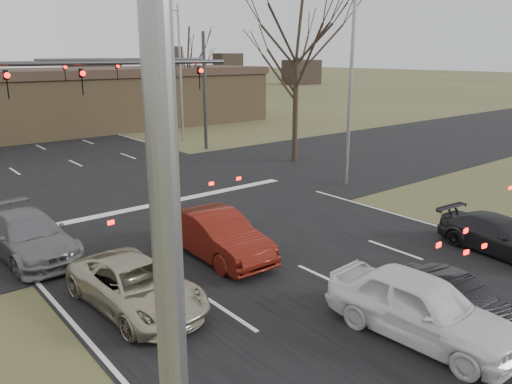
% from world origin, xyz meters
% --- Properties ---
extents(ground, '(360.00, 360.00, 0.00)m').
position_xyz_m(ground, '(0.00, 0.00, 0.00)').
color(ground, '#454B28').
rests_on(ground, ground).
extents(road_cross, '(200.00, 14.00, 0.02)m').
position_xyz_m(road_cross, '(0.00, 15.00, 0.01)').
color(road_cross, black).
rests_on(road_cross, ground).
extents(building, '(42.40, 10.40, 5.30)m').
position_xyz_m(building, '(2.00, 38.00, 2.67)').
color(building, brown).
rests_on(building, ground).
extents(mast_arm_near, '(12.12, 0.24, 8.00)m').
position_xyz_m(mast_arm_near, '(-5.23, 13.00, 5.07)').
color(mast_arm_near, '#383A3D').
rests_on(mast_arm_near, ground).
extents(mast_arm_far, '(11.12, 0.24, 8.00)m').
position_xyz_m(mast_arm_far, '(6.18, 23.00, 5.02)').
color(mast_arm_far, '#383A3D').
rests_on(mast_arm_far, ground).
extents(streetlight_left, '(2.34, 0.25, 10.00)m').
position_xyz_m(streetlight_left, '(-8.82, -4.00, 5.59)').
color(streetlight_left, gray).
rests_on(streetlight_left, ground).
extents(streetlight_right_near, '(2.34, 0.25, 10.00)m').
position_xyz_m(streetlight_right_near, '(8.82, 10.00, 5.59)').
color(streetlight_right_near, gray).
rests_on(streetlight_right_near, ground).
extents(streetlight_right_far, '(2.34, 0.25, 10.00)m').
position_xyz_m(streetlight_right_far, '(9.32, 27.00, 5.59)').
color(streetlight_right_far, gray).
rests_on(streetlight_right_far, ground).
extents(tree_right_near, '(6.90, 6.90, 11.50)m').
position_xyz_m(tree_right_near, '(11.00, 16.00, 8.90)').
color(tree_right_near, black).
rests_on(tree_right_near, ground).
extents(tree_right_far, '(5.40, 5.40, 9.00)m').
position_xyz_m(tree_right_far, '(15.00, 35.00, 6.96)').
color(tree_right_far, black).
rests_on(tree_right_far, ground).
extents(car_silver_suv, '(2.44, 4.77, 1.29)m').
position_xyz_m(car_silver_suv, '(-5.19, 4.90, 0.64)').
color(car_silver_suv, '#ABA48B').
rests_on(car_silver_suv, ground).
extents(car_white_sedan, '(2.20, 4.75, 1.58)m').
position_xyz_m(car_white_sedan, '(-0.60, -0.65, 0.79)').
color(car_white_sedan, white).
rests_on(car_white_sedan, ground).
extents(car_black_hatch, '(1.64, 3.84, 1.23)m').
position_xyz_m(car_black_hatch, '(0.50, -0.86, 0.62)').
color(car_black_hatch, black).
rests_on(car_black_hatch, ground).
extents(car_charcoal_sedan, '(2.10, 4.38, 1.23)m').
position_xyz_m(car_charcoal_sedan, '(6.08, 0.64, 0.62)').
color(car_charcoal_sedan, black).
rests_on(car_charcoal_sedan, ground).
extents(car_grey_ahead, '(2.42, 5.19, 1.47)m').
position_xyz_m(car_grey_ahead, '(-6.39, 10.40, 0.73)').
color(car_grey_ahead, slate).
rests_on(car_grey_ahead, ground).
extents(car_red_ahead, '(1.71, 4.71, 1.55)m').
position_xyz_m(car_red_ahead, '(-1.56, 6.41, 0.77)').
color(car_red_ahead, '#5F160D').
rests_on(car_red_ahead, ground).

